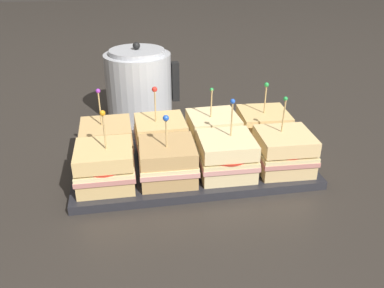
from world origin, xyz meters
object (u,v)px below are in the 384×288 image
at_px(sandwich_back_center_right, 213,132).
at_px(sandwich_back_far_left, 107,140).
at_px(sandwich_back_center_left, 161,136).
at_px(sandwich_back_far_right, 263,128).
at_px(serving_platter, 192,165).
at_px(sandwich_front_center_right, 226,156).
at_px(kettle_steel, 139,85).
at_px(sandwich_front_far_right, 284,151).
at_px(sandwich_front_far_left, 105,166).
at_px(sandwich_front_center_left, 168,161).

bearing_deg(sandwich_back_center_right, sandwich_back_far_left, 179.97).
distance_m(sandwich_back_center_left, sandwich_back_far_right, 0.24).
bearing_deg(serving_platter, sandwich_front_center_right, -45.96).
distance_m(sandwich_back_center_right, sandwich_back_far_right, 0.12).
xyz_separation_m(sandwich_back_far_right, kettle_steel, (-0.27, 0.26, 0.04)).
relative_size(sandwich_front_far_right, sandwich_back_center_right, 1.05).
xyz_separation_m(sandwich_back_far_left, sandwich_back_far_right, (0.36, 0.00, 0.00)).
bearing_deg(sandwich_front_center_right, sandwich_front_far_left, -179.95).
relative_size(sandwich_back_far_left, sandwich_back_center_right, 1.07).
distance_m(sandwich_front_center_right, sandwich_front_far_right, 0.12).
distance_m(sandwich_front_far_left, sandwich_back_center_right, 0.27).
distance_m(serving_platter, sandwich_back_center_left, 0.10).
bearing_deg(sandwich_front_far_right, sandwich_back_center_right, 135.63).
relative_size(sandwich_back_far_left, kettle_steel, 0.75).
height_order(sandwich_front_center_right, sandwich_back_far_right, sandwich_front_center_right).
relative_size(sandwich_front_center_left, sandwich_back_center_left, 0.91).
xyz_separation_m(sandwich_back_center_left, sandwich_back_center_right, (0.12, -0.00, 0.00)).
relative_size(sandwich_front_center_left, sandwich_back_far_right, 0.93).
relative_size(sandwich_back_far_left, sandwich_back_far_right, 1.04).
bearing_deg(sandwich_front_far_left, sandwich_front_center_left, 0.57).
bearing_deg(sandwich_front_far_left, serving_platter, 18.74).
bearing_deg(sandwich_back_far_left, sandwich_front_far_left, -90.86).
bearing_deg(sandwich_front_center_right, serving_platter, 134.04).
distance_m(sandwich_front_center_left, sandwich_back_center_left, 0.12).
distance_m(serving_platter, sandwich_front_far_right, 0.20).
height_order(sandwich_front_center_right, sandwich_front_far_right, sandwich_front_center_right).
relative_size(sandwich_front_far_left, sandwich_back_far_left, 1.00).
height_order(sandwich_back_center_left, sandwich_back_center_right, sandwich_back_center_left).
relative_size(sandwich_front_far_left, sandwich_front_center_left, 1.11).
relative_size(serving_platter, sandwich_back_far_right, 3.30).
xyz_separation_m(sandwich_front_far_left, sandwich_front_center_left, (0.12, 0.00, -0.00)).
relative_size(sandwich_front_center_left, sandwich_front_center_right, 0.89).
bearing_deg(sandwich_back_far_right, sandwich_back_center_right, -179.90).
height_order(sandwich_front_far_left, sandwich_back_center_left, sandwich_front_far_left).
height_order(serving_platter, sandwich_front_far_left, sandwich_front_far_left).
distance_m(sandwich_back_far_left, sandwich_back_center_right, 0.24).
bearing_deg(sandwich_front_center_right, kettle_steel, 112.17).
relative_size(sandwich_front_center_left, sandwich_back_center_right, 0.95).
relative_size(serving_platter, sandwich_front_far_right, 3.21).
xyz_separation_m(sandwich_front_center_left, sandwich_front_center_right, (0.12, -0.00, 0.00)).
xyz_separation_m(sandwich_front_center_left, sandwich_front_far_right, (0.25, -0.00, 0.00)).
relative_size(sandwich_front_far_left, sandwich_front_far_right, 1.01).
relative_size(sandwich_back_center_left, sandwich_back_far_right, 1.03).
xyz_separation_m(sandwich_front_far_left, kettle_steel, (0.09, 0.38, 0.04)).
bearing_deg(kettle_steel, serving_platter, -73.48).
height_order(sandwich_front_far_right, sandwich_back_far_right, sandwich_front_far_right).
bearing_deg(sandwich_front_center_right, sandwich_back_far_left, 153.51).
distance_m(sandwich_front_far_left, sandwich_front_center_left, 0.12).
bearing_deg(serving_platter, sandwich_front_center_left, -134.66).
bearing_deg(sandwich_front_center_left, sandwich_front_far_left, -179.43).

